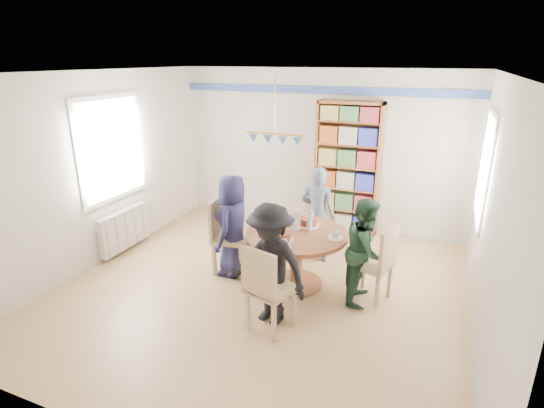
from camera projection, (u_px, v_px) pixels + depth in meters
The scene contains 14 objects.
ground at pixel (260, 290), 5.50m from camera, with size 5.00×5.00×0.00m, color tan.
room_shell at pixel (267, 150), 5.81m from camera, with size 5.00×5.00×5.00m.
radiator at pixel (125, 229), 6.52m from camera, with size 0.12×1.00×0.60m.
dining_table at pixel (297, 246), 5.45m from camera, with size 1.30×1.30×0.75m.
chair_left at pixel (225, 232), 5.82m from camera, with size 0.54×0.54×1.05m.
chair_right at pixel (379, 261), 5.09m from camera, with size 0.54×0.54×0.99m.
chair_far at pixel (317, 222), 6.37m from camera, with size 0.48×0.48×0.92m.
chair_near at pixel (266, 286), 4.50m from camera, with size 0.55×0.55×1.02m.
person_left at pixel (233, 226), 5.71m from camera, with size 0.69×0.45×1.41m, color #1B1B3C.
person_right at pixel (366, 251), 5.08m from camera, with size 0.64×0.50×1.32m, color #1B3725.
person_far at pixel (317, 214), 6.14m from camera, with size 0.52×0.34×1.42m, color gray.
person_near at pixel (270, 265), 4.64m from camera, with size 0.91×0.52×1.41m, color black.
bookshelf at pixel (347, 170), 6.99m from camera, with size 1.05×0.32×2.21m.
tableware at pixel (296, 226), 5.39m from camera, with size 1.20×1.20×0.31m.
Camera 1 is at (1.99, -4.41, 2.85)m, focal length 28.00 mm.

